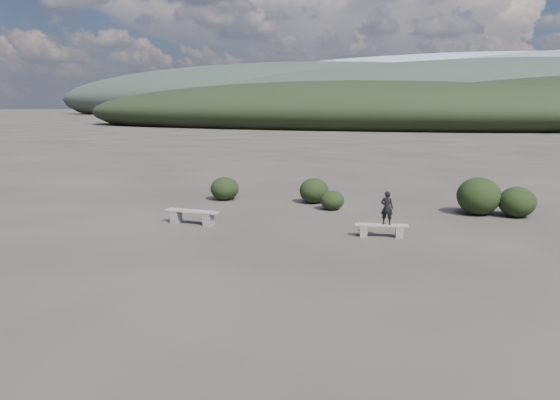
% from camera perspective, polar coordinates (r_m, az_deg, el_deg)
% --- Properties ---
extents(ground, '(1200.00, 1200.00, 0.00)m').
position_cam_1_polar(ground, '(13.95, -6.94, -6.62)').
color(ground, '#302A25').
rests_on(ground, ground).
extents(bench_left, '(1.90, 0.40, 0.47)m').
position_cam_1_polar(bench_left, '(18.57, -9.17, -1.64)').
color(bench_left, slate).
rests_on(bench_left, ground).
extents(bench_right, '(1.63, 0.73, 0.40)m').
position_cam_1_polar(bench_right, '(16.82, 10.56, -3.03)').
color(bench_right, slate).
rests_on(bench_right, ground).
extents(seated_person, '(0.38, 0.26, 1.02)m').
position_cam_1_polar(seated_person, '(16.69, 11.11, -0.81)').
color(seated_person, black).
rests_on(seated_person, bench_right).
extents(shrub_a, '(1.20, 1.20, 0.98)m').
position_cam_1_polar(shrub_a, '(23.17, -5.81, 1.21)').
color(shrub_a, black).
rests_on(shrub_a, ground).
extents(shrub_b, '(1.20, 1.20, 1.03)m').
position_cam_1_polar(shrub_b, '(22.34, 3.57, 0.98)').
color(shrub_b, black).
rests_on(shrub_b, ground).
extents(shrub_c, '(0.93, 0.93, 0.74)m').
position_cam_1_polar(shrub_c, '(20.95, 5.47, -0.03)').
color(shrub_c, black).
rests_on(shrub_c, ground).
extents(shrub_d, '(1.57, 1.57, 1.37)m').
position_cam_1_polar(shrub_d, '(21.16, 20.05, 0.38)').
color(shrub_d, black).
rests_on(shrub_d, ground).
extents(shrub_e, '(1.31, 1.31, 1.09)m').
position_cam_1_polar(shrub_e, '(21.25, 23.54, -0.19)').
color(shrub_e, black).
rests_on(shrub_e, ground).
extents(mountain_ridges, '(500.00, 400.00, 56.00)m').
position_cam_1_polar(mountain_ridges, '(351.05, 20.45, 10.29)').
color(mountain_ridges, black).
rests_on(mountain_ridges, ground).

